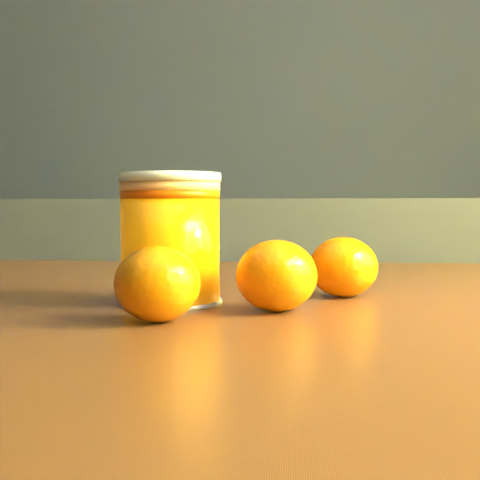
# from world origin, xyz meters

# --- Properties ---
(kitchen_counter) EXTENTS (3.15, 0.60, 0.90)m
(kitchen_counter) POSITION_xyz_m (0.00, 1.45, 0.45)
(kitchen_counter) COLOR #4C4C52
(kitchen_counter) RESTS_ON ground
(table) EXTENTS (1.17, 0.89, 0.81)m
(table) POSITION_xyz_m (0.78, 0.18, 0.70)
(table) COLOR brown
(table) RESTS_ON ground
(juice_glass) EXTENTS (0.08, 0.08, 0.10)m
(juice_glass) POSITION_xyz_m (0.76, 0.16, 0.86)
(juice_glass) COLOR orange
(juice_glass) RESTS_ON table
(orange_front) EXTENTS (0.07, 0.07, 0.05)m
(orange_front) POSITION_xyz_m (0.85, 0.14, 0.83)
(orange_front) COLOR orange
(orange_front) RESTS_ON table
(orange_back) EXTENTS (0.08, 0.08, 0.05)m
(orange_back) POSITION_xyz_m (0.89, 0.23, 0.83)
(orange_back) COLOR orange
(orange_back) RESTS_ON table
(orange_extra) EXTENTS (0.06, 0.06, 0.05)m
(orange_extra) POSITION_xyz_m (0.77, 0.08, 0.83)
(orange_extra) COLOR orange
(orange_extra) RESTS_ON table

